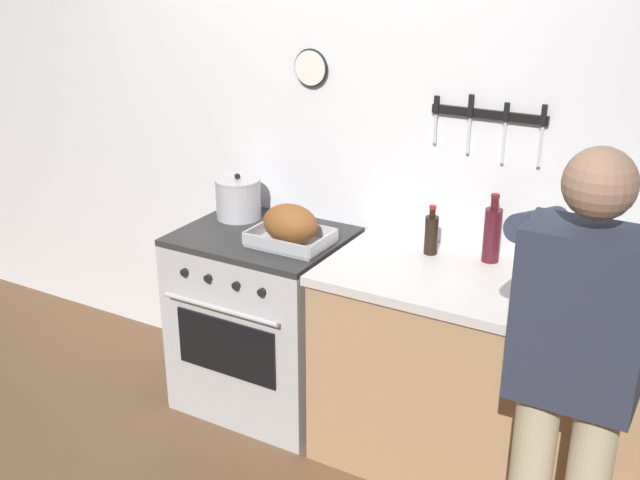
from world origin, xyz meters
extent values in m
cube|color=silver|center=(0.00, 1.35, 1.30)|extent=(6.00, 0.10, 2.60)
cube|color=black|center=(0.72, 1.29, 1.51)|extent=(0.49, 0.02, 0.04)
cube|color=silver|center=(0.50, 1.28, 1.42)|extent=(0.01, 0.00, 0.13)
cube|color=black|center=(0.50, 1.28, 1.53)|extent=(0.02, 0.02, 0.08)
cube|color=silver|center=(0.65, 1.28, 1.41)|extent=(0.01, 0.00, 0.15)
cube|color=black|center=(0.65, 1.28, 1.54)|extent=(0.02, 0.02, 0.10)
cube|color=silver|center=(0.80, 1.28, 1.40)|extent=(0.01, 0.00, 0.18)
cube|color=black|center=(0.80, 1.28, 1.53)|extent=(0.02, 0.02, 0.08)
cube|color=silver|center=(0.95, 1.28, 1.40)|extent=(0.01, 0.00, 0.17)
cube|color=black|center=(0.95, 1.28, 1.53)|extent=(0.02, 0.02, 0.09)
cylinder|color=white|center=(-0.12, 1.28, 1.63)|extent=(0.16, 0.02, 0.16)
torus|color=black|center=(-0.12, 1.28, 1.63)|extent=(0.17, 0.02, 0.17)
cube|color=tan|center=(1.20, 0.99, 0.43)|extent=(2.00, 0.62, 0.86)
cube|color=silver|center=(1.20, 0.99, 0.88)|extent=(2.03, 0.65, 0.04)
cube|color=#BCBCC1|center=(-0.22, 0.99, 0.43)|extent=(0.76, 0.62, 0.87)
cube|color=black|center=(-0.22, 0.67, 0.45)|extent=(0.53, 0.01, 0.28)
cube|color=#2D2D2D|center=(-0.22, 0.99, 0.89)|extent=(0.76, 0.62, 0.03)
cylinder|color=black|center=(-0.43, 0.67, 0.78)|extent=(0.04, 0.02, 0.04)
cylinder|color=black|center=(-0.30, 0.67, 0.78)|extent=(0.04, 0.02, 0.04)
cylinder|color=black|center=(-0.14, 0.67, 0.78)|extent=(0.04, 0.02, 0.04)
cylinder|color=black|center=(-0.01, 0.67, 0.78)|extent=(0.04, 0.02, 0.04)
cylinder|color=silver|center=(-0.22, 0.65, 0.66)|extent=(0.61, 0.02, 0.02)
cube|color=#2D3347|center=(1.34, 0.39, 1.14)|extent=(0.38, 0.22, 0.56)
sphere|color=#9E755B|center=(1.34, 0.39, 1.55)|extent=(0.21, 0.21, 0.21)
cylinder|color=#2D3347|center=(1.13, 0.63, 1.32)|extent=(0.09, 0.55, 0.22)
cube|color=#B7B7BC|center=(-0.03, 0.94, 0.91)|extent=(0.34, 0.25, 0.01)
cube|color=#B7B7BC|center=(-0.03, 0.82, 0.94)|extent=(0.34, 0.01, 0.05)
cube|color=#B7B7BC|center=(-0.03, 1.07, 0.94)|extent=(0.34, 0.01, 0.05)
cube|color=#B7B7BC|center=(-0.20, 0.94, 0.94)|extent=(0.01, 0.25, 0.05)
cube|color=#B7B7BC|center=(0.14, 0.94, 0.94)|extent=(0.01, 0.25, 0.05)
ellipsoid|color=brown|center=(-0.03, 0.94, 1.00)|extent=(0.26, 0.19, 0.18)
cylinder|color=#B7B7BC|center=(-0.44, 1.12, 0.99)|extent=(0.22, 0.22, 0.18)
cylinder|color=#B2B2B7|center=(-0.44, 1.12, 1.09)|extent=(0.22, 0.22, 0.01)
sphere|color=black|center=(-0.44, 1.12, 1.11)|extent=(0.03, 0.03, 0.03)
cube|color=tan|center=(1.28, 0.94, 0.91)|extent=(0.36, 0.24, 0.02)
cylinder|color=#338CCC|center=(1.25, 1.11, 0.99)|extent=(0.06, 0.06, 0.17)
cylinder|color=#338CCC|center=(1.25, 1.11, 1.09)|extent=(0.03, 0.03, 0.04)
cylinder|color=white|center=(1.25, 1.11, 1.12)|extent=(0.03, 0.03, 0.01)
cylinder|color=gold|center=(1.08, 1.14, 1.00)|extent=(0.07, 0.07, 0.20)
cylinder|color=gold|center=(1.08, 1.14, 1.13)|extent=(0.03, 0.03, 0.04)
cylinder|color=black|center=(1.08, 1.14, 1.16)|extent=(0.03, 0.03, 0.01)
cylinder|color=#47141E|center=(0.80, 1.21, 1.02)|extent=(0.07, 0.07, 0.23)
cylinder|color=#47141E|center=(0.80, 1.21, 1.16)|extent=(0.03, 0.03, 0.05)
cylinder|color=maroon|center=(0.80, 1.21, 1.19)|extent=(0.04, 0.04, 0.01)
cylinder|color=black|center=(0.55, 1.16, 0.98)|extent=(0.06, 0.06, 0.17)
cylinder|color=black|center=(0.55, 1.16, 1.09)|extent=(0.03, 0.03, 0.04)
cylinder|color=#B21919|center=(0.55, 1.16, 1.11)|extent=(0.03, 0.03, 0.01)
cylinder|color=red|center=(1.16, 1.04, 0.97)|extent=(0.05, 0.05, 0.15)
cylinder|color=red|center=(1.16, 1.04, 1.06)|extent=(0.02, 0.02, 0.03)
cylinder|color=#197219|center=(1.16, 1.04, 1.09)|extent=(0.03, 0.03, 0.01)
camera|label=1|loc=(1.68, -1.78, 2.21)|focal=43.44mm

